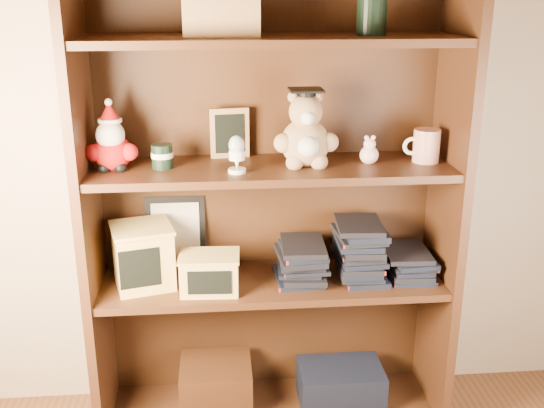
{
  "coord_description": "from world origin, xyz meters",
  "views": [
    {
      "loc": [
        -0.32,
        -0.64,
        1.48
      ],
      "look_at": [
        -0.15,
        1.3,
        0.82
      ],
      "focal_mm": 42.0,
      "sensor_mm": 36.0,
      "label": 1
    }
  ],
  "objects_px": {
    "teacher_mug": "(426,146)",
    "treats_box": "(143,255)",
    "bookcase": "(270,211)",
    "grad_teddy_bear": "(306,136)"
  },
  "relations": [
    {
      "from": "teacher_mug",
      "to": "bookcase",
      "type": "bearing_deg",
      "value": 174.22
    },
    {
      "from": "grad_teddy_bear",
      "to": "teacher_mug",
      "type": "distance_m",
      "value": 0.39
    },
    {
      "from": "grad_teddy_bear",
      "to": "teacher_mug",
      "type": "height_order",
      "value": "grad_teddy_bear"
    },
    {
      "from": "grad_teddy_bear",
      "to": "treats_box",
      "type": "xyz_separation_m",
      "value": [
        -0.53,
        0.01,
        -0.39
      ]
    },
    {
      "from": "bookcase",
      "to": "treats_box",
      "type": "xyz_separation_m",
      "value": [
        -0.42,
        -0.05,
        -0.12
      ]
    },
    {
      "from": "bookcase",
      "to": "grad_teddy_bear",
      "type": "bearing_deg",
      "value": -28.27
    },
    {
      "from": "bookcase",
      "to": "grad_teddy_bear",
      "type": "xyz_separation_m",
      "value": [
        0.11,
        -0.06,
        0.27
      ]
    },
    {
      "from": "grad_teddy_bear",
      "to": "teacher_mug",
      "type": "bearing_deg",
      "value": 1.1
    },
    {
      "from": "teacher_mug",
      "to": "treats_box",
      "type": "relative_size",
      "value": 0.52
    },
    {
      "from": "bookcase",
      "to": "teacher_mug",
      "type": "distance_m",
      "value": 0.55
    }
  ]
}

